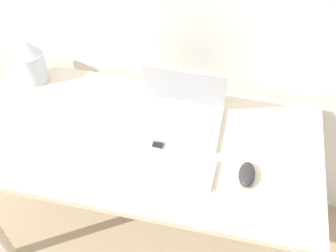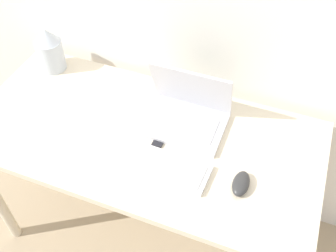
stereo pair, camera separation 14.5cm
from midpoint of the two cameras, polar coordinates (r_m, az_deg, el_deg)
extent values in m
cube|color=beige|center=(1.56, -6.64, -2.12)|extent=(1.41, 0.67, 0.03)
cylinder|color=beige|center=(2.25, -19.53, -0.24)|extent=(0.05, 0.05, 0.74)
cylinder|color=beige|center=(2.00, 14.96, -6.28)|extent=(0.05, 0.05, 0.74)
cube|color=silver|center=(1.58, -0.84, 0.42)|extent=(0.33, 0.24, 0.02)
cube|color=#B7B7BC|center=(1.57, -0.95, 0.39)|extent=(0.27, 0.13, 0.00)
cube|color=silver|center=(1.55, -0.23, 5.57)|extent=(0.33, 0.09, 0.23)
cube|color=black|center=(1.55, -0.15, 5.92)|extent=(0.29, 0.07, 0.20)
cube|color=silver|center=(1.45, -4.80, -5.61)|extent=(0.45, 0.15, 0.02)
cube|color=#B2B2B2|center=(1.45, -4.83, -5.36)|extent=(0.41, 0.12, 0.00)
ellipsoid|color=#2D2D2D|center=(1.42, 8.55, -7.12)|extent=(0.06, 0.11, 0.04)
cylinder|color=silver|center=(1.87, -21.19, 7.95)|extent=(0.12, 0.12, 0.15)
cone|color=silver|center=(1.81, -22.08, 10.47)|extent=(0.11, 0.11, 0.06)
cube|color=black|center=(1.52, -4.14, -2.64)|extent=(0.04, 0.05, 0.01)
camera|label=1|loc=(0.07, -92.87, -3.11)|focal=42.00mm
camera|label=2|loc=(0.07, 87.13, 3.11)|focal=42.00mm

